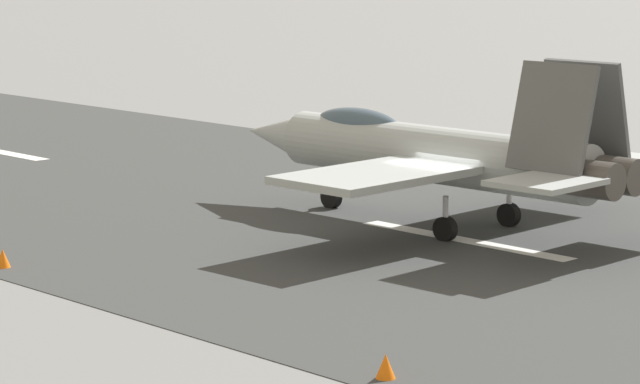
% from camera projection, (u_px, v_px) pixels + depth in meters
% --- Properties ---
extents(ground_plane, '(400.00, 400.00, 0.00)m').
position_uv_depth(ground_plane, '(442.00, 236.00, 46.14)').
color(ground_plane, slate).
extents(runway_strip, '(240.00, 26.00, 0.02)m').
position_uv_depth(runway_strip, '(442.00, 236.00, 46.13)').
color(runway_strip, '#363838').
rests_on(runway_strip, ground).
extents(fighter_jet, '(15.99, 13.73, 5.58)m').
position_uv_depth(fighter_jet, '(436.00, 153.00, 47.33)').
color(fighter_jet, '#9DA3A3').
rests_on(fighter_jet, ground).
extents(marker_cone_near, '(0.44, 0.44, 0.55)m').
position_uv_depth(marker_cone_near, '(386.00, 367.00, 31.30)').
color(marker_cone_near, orange).
rests_on(marker_cone_near, ground).
extents(marker_cone_mid, '(0.44, 0.44, 0.55)m').
position_uv_depth(marker_cone_mid, '(3.00, 258.00, 41.73)').
color(marker_cone_mid, orange).
rests_on(marker_cone_mid, ground).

